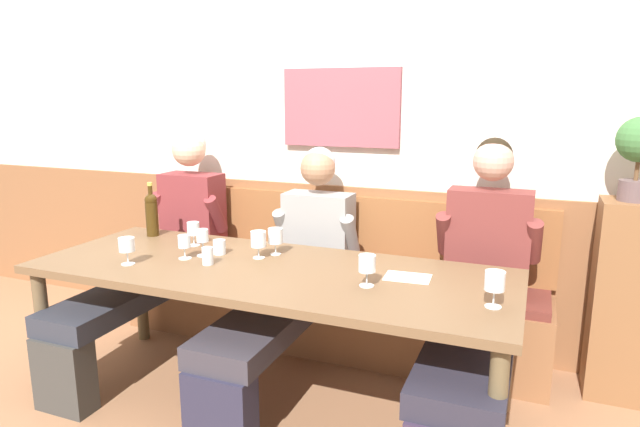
{
  "coord_description": "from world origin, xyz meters",
  "views": [
    {
      "loc": [
        1.19,
        -2.17,
        1.55
      ],
      "look_at": [
        0.14,
        0.44,
        0.94
      ],
      "focal_mm": 30.64,
      "sensor_mm": 36.0,
      "label": 1
    }
  ],
  "objects": [
    {
      "name": "wine_glass_right_end",
      "position": [
        -0.57,
        0.31,
        0.82
      ],
      "size": [
        0.07,
        0.07,
        0.13
      ],
      "color": "silver",
      "rests_on": "dining_table"
    },
    {
      "name": "corner_pedestal",
      "position": [
        1.64,
        0.86,
        0.52
      ],
      "size": [
        0.28,
        0.28,
        1.04
      ],
      "primitive_type": "cube",
      "color": "brown",
      "rests_on": "ground"
    },
    {
      "name": "person_center_left_seat",
      "position": [
        -0.02,
        0.43,
        0.61
      ],
      "size": [
        0.51,
        1.33,
        1.26
      ],
      "color": "#262539",
      "rests_on": "ground"
    },
    {
      "name": "wine_glass_near_bucket",
      "position": [
        1.07,
        -0.02,
        0.83
      ],
      "size": [
        0.08,
        0.08,
        0.15
      ],
      "color": "silver",
      "rests_on": "dining_table"
    },
    {
      "name": "room_wall_back",
      "position": [
        0.0,
        1.09,
        1.4
      ],
      "size": [
        6.8,
        0.12,
        2.8
      ],
      "color": "silver",
      "rests_on": "ground"
    },
    {
      "name": "wine_bottle_green_tall",
      "position": [
        -0.93,
        0.41,
        0.87
      ],
      "size": [
        0.07,
        0.07,
        0.32
      ],
      "color": "#3B280D",
      "rests_on": "dining_table"
    },
    {
      "name": "water_tumbler_center",
      "position": [
        -0.3,
        0.04,
        0.77
      ],
      "size": [
        0.06,
        0.06,
        0.09
      ],
      "primitive_type": "cylinder",
      "color": "silver",
      "rests_on": "dining_table"
    },
    {
      "name": "wine_glass_by_bottle",
      "position": [
        0.53,
        0.03,
        0.82
      ],
      "size": [
        0.08,
        0.08,
        0.14
      ],
      "color": "silver",
      "rests_on": "dining_table"
    },
    {
      "name": "wine_glass_mid_left",
      "position": [
        -0.67,
        -0.11,
        0.83
      ],
      "size": [
        0.08,
        0.08,
        0.14
      ],
      "color": "silver",
      "rests_on": "dining_table"
    },
    {
      "name": "tasting_sheet_left_guest",
      "position": [
        0.67,
        0.21,
        0.73
      ],
      "size": [
        0.22,
        0.16,
        0.0
      ],
      "primitive_type": "cube",
      "rotation": [
        0.0,
        0.0,
        0.07
      ],
      "color": "white",
      "rests_on": "dining_table"
    },
    {
      "name": "water_tumbler_right",
      "position": [
        -0.35,
        0.22,
        0.77
      ],
      "size": [
        0.07,
        0.07,
        0.08
      ],
      "primitive_type": "cylinder",
      "color": "silver",
      "rests_on": "dining_table"
    },
    {
      "name": "wine_glass_mid_right",
      "position": [
        -0.47,
        0.08,
        0.81
      ],
      "size": [
        0.07,
        0.07,
        0.13
      ],
      "color": "silver",
      "rests_on": "dining_table"
    },
    {
      "name": "ground_plane",
      "position": [
        0.0,
        0.0,
        -0.01
      ],
      "size": [
        6.8,
        6.8,
        0.02
      ],
      "primitive_type": "cube",
      "color": "#996948",
      "rests_on": "ground"
    },
    {
      "name": "wine_glass_center_rear",
      "position": [
        -0.07,
        0.32,
        0.82
      ],
      "size": [
        0.08,
        0.08,
        0.14
      ],
      "color": "silver",
      "rests_on": "dining_table"
    },
    {
      "name": "person_left_seat",
      "position": [
        0.97,
        0.43,
        0.63
      ],
      "size": [
        0.54,
        1.33,
        1.34
      ],
      "color": "#33273C",
      "rests_on": "ground"
    },
    {
      "name": "wall_bench",
      "position": [
        0.0,
        0.83,
        0.28
      ],
      "size": [
        2.67,
        0.42,
        0.94
      ],
      "color": "brown",
      "rests_on": "ground"
    },
    {
      "name": "person_right_seat",
      "position": [
        -0.93,
        0.46,
        0.65
      ],
      "size": [
        0.5,
        1.33,
        1.34
      ],
      "color": "#373733",
      "rests_on": "ground"
    },
    {
      "name": "wine_glass_center_front",
      "position": [
        -0.41,
        0.16,
        0.83
      ],
      "size": [
        0.07,
        0.07,
        0.14
      ],
      "color": "silver",
      "rests_on": "dining_table"
    },
    {
      "name": "potted_plant",
      "position": [
        1.64,
        0.86,
        1.3
      ],
      "size": [
        0.22,
        0.22,
        0.41
      ],
      "color": "#5D4A4B",
      "rests_on": "corner_pedestal"
    },
    {
      "name": "wine_glass_left_end",
      "position": [
        -0.12,
        0.23,
        0.82
      ],
      "size": [
        0.08,
        0.08,
        0.14
      ],
      "color": "silver",
      "rests_on": "dining_table"
    },
    {
      "name": "dining_table",
      "position": [
        0.0,
        0.1,
        0.66
      ],
      "size": [
        2.37,
        0.88,
        0.73
      ],
      "color": "brown",
      "rests_on": "ground"
    },
    {
      "name": "wood_wainscot_panel",
      "position": [
        0.0,
        1.04,
        0.5
      ],
      "size": [
        6.8,
        0.03,
        0.99
      ],
      "primitive_type": "cube",
      "color": "brown",
      "rests_on": "ground"
    }
  ]
}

